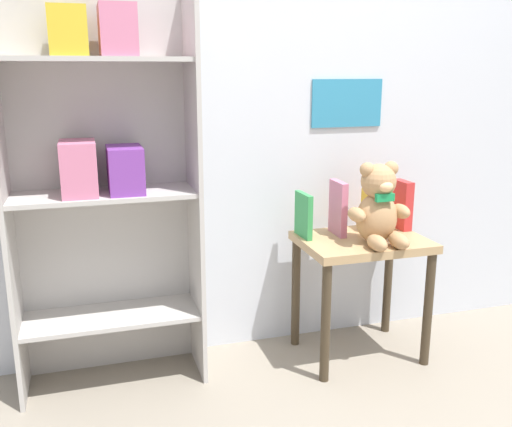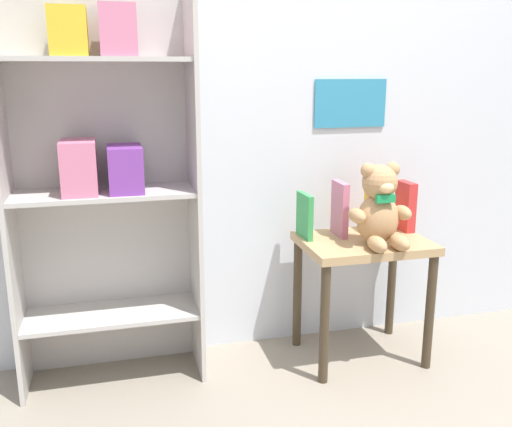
{
  "view_description": "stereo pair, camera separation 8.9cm",
  "coord_description": "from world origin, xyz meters",
  "px_view_note": "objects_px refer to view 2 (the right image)",
  "views": [
    {
      "loc": [
        -0.92,
        -1.16,
        1.27
      ],
      "look_at": [
        -0.25,
        1.04,
        0.69
      ],
      "focal_mm": 40.0,
      "sensor_mm": 36.0,
      "label": 1
    },
    {
      "loc": [
        -0.83,
        -1.19,
        1.27
      ],
      "look_at": [
        -0.25,
        1.04,
        0.69
      ],
      "focal_mm": 40.0,
      "sensor_mm": 36.0,
      "label": 2
    }
  ],
  "objects_px": {
    "book_standing_red": "(405,206)",
    "book_standing_green": "(305,216)",
    "bookshelf_side": "(102,166)",
    "book_standing_yellow": "(371,212)",
    "book_standing_pink": "(340,209)",
    "teddy_bear": "(380,208)",
    "display_table": "(363,261)"
  },
  "relations": [
    {
      "from": "teddy_bear",
      "to": "book_standing_green",
      "type": "distance_m",
      "value": 0.33
    },
    {
      "from": "book_standing_pink",
      "to": "book_standing_red",
      "type": "height_order",
      "value": "book_standing_pink"
    },
    {
      "from": "teddy_bear",
      "to": "book_standing_yellow",
      "type": "height_order",
      "value": "teddy_bear"
    },
    {
      "from": "bookshelf_side",
      "to": "book_standing_yellow",
      "type": "bearing_deg",
      "value": -1.3
    },
    {
      "from": "book_standing_pink",
      "to": "book_standing_green",
      "type": "bearing_deg",
      "value": 178.73
    },
    {
      "from": "book_standing_green",
      "to": "book_standing_pink",
      "type": "bearing_deg",
      "value": -4.39
    },
    {
      "from": "bookshelf_side",
      "to": "teddy_bear",
      "type": "xyz_separation_m",
      "value": [
        1.1,
        -0.22,
        -0.19
      ]
    },
    {
      "from": "display_table",
      "to": "book_standing_green",
      "type": "xyz_separation_m",
      "value": [
        -0.24,
        0.1,
        0.2
      ]
    },
    {
      "from": "bookshelf_side",
      "to": "teddy_bear",
      "type": "relative_size",
      "value": 4.59
    },
    {
      "from": "book_standing_pink",
      "to": "book_standing_red",
      "type": "bearing_deg",
      "value": 1.32
    },
    {
      "from": "bookshelf_side",
      "to": "book_standing_pink",
      "type": "height_order",
      "value": "bookshelf_side"
    },
    {
      "from": "bookshelf_side",
      "to": "book_standing_yellow",
      "type": "distance_m",
      "value": 1.19
    },
    {
      "from": "display_table",
      "to": "book_standing_red",
      "type": "bearing_deg",
      "value": 20.51
    },
    {
      "from": "display_table",
      "to": "book_standing_green",
      "type": "distance_m",
      "value": 0.33
    },
    {
      "from": "teddy_bear",
      "to": "book_standing_yellow",
      "type": "relative_size",
      "value": 1.87
    },
    {
      "from": "book_standing_green",
      "to": "book_standing_pink",
      "type": "xyz_separation_m",
      "value": [
        0.16,
        -0.01,
        0.02
      ]
    },
    {
      "from": "bookshelf_side",
      "to": "book_standing_pink",
      "type": "distance_m",
      "value": 1.03
    },
    {
      "from": "bookshelf_side",
      "to": "book_standing_green",
      "type": "distance_m",
      "value": 0.88
    },
    {
      "from": "book_standing_yellow",
      "to": "teddy_bear",
      "type": "bearing_deg",
      "value": -103.95
    },
    {
      "from": "book_standing_green",
      "to": "book_standing_red",
      "type": "relative_size",
      "value": 0.87
    },
    {
      "from": "book_standing_green",
      "to": "book_standing_pink",
      "type": "distance_m",
      "value": 0.16
    },
    {
      "from": "bookshelf_side",
      "to": "book_standing_red",
      "type": "xyz_separation_m",
      "value": [
        1.32,
        -0.04,
        -0.23
      ]
    },
    {
      "from": "book_standing_yellow",
      "to": "book_standing_green",
      "type": "bearing_deg",
      "value": -175.61
    },
    {
      "from": "bookshelf_side",
      "to": "display_table",
      "type": "height_order",
      "value": "bookshelf_side"
    },
    {
      "from": "book_standing_red",
      "to": "book_standing_green",
      "type": "bearing_deg",
      "value": 177.08
    },
    {
      "from": "display_table",
      "to": "book_standing_pink",
      "type": "distance_m",
      "value": 0.25
    },
    {
      "from": "bookshelf_side",
      "to": "book_standing_yellow",
      "type": "xyz_separation_m",
      "value": [
        1.16,
        -0.03,
        -0.25
      ]
    },
    {
      "from": "display_table",
      "to": "book_standing_pink",
      "type": "relative_size",
      "value": 2.3
    },
    {
      "from": "bookshelf_side",
      "to": "book_standing_red",
      "type": "distance_m",
      "value": 1.34
    },
    {
      "from": "display_table",
      "to": "book_standing_pink",
      "type": "bearing_deg",
      "value": 132.09
    },
    {
      "from": "book_standing_yellow",
      "to": "book_standing_red",
      "type": "bearing_deg",
      "value": -2.12
    },
    {
      "from": "bookshelf_side",
      "to": "display_table",
      "type": "xyz_separation_m",
      "value": [
        1.08,
        -0.13,
        -0.45
      ]
    }
  ]
}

